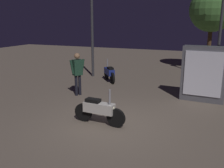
{
  "coord_description": "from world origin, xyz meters",
  "views": [
    {
      "loc": [
        2.66,
        -6.29,
        3.01
      ],
      "look_at": [
        -0.36,
        1.01,
        1.0
      ],
      "focal_mm": 40.04,
      "sensor_mm": 36.0,
      "label": 1
    }
  ],
  "objects_px": {
    "motorcycle_blue_parked_left": "(109,73)",
    "streetlamp_near": "(92,10)",
    "motorcycle_white_foreground": "(99,110)",
    "streetlamp_far": "(222,16)",
    "kiosk_billboard": "(204,74)",
    "person_rider_beside": "(78,70)"
  },
  "relations": [
    {
      "from": "motorcycle_blue_parked_left",
      "to": "streetlamp_near",
      "type": "distance_m",
      "value": 3.46
    },
    {
      "from": "motorcycle_white_foreground",
      "to": "motorcycle_blue_parked_left",
      "type": "height_order",
      "value": "same"
    },
    {
      "from": "motorcycle_blue_parked_left",
      "to": "kiosk_billboard",
      "type": "xyz_separation_m",
      "value": [
        4.54,
        -1.54,
        0.61
      ]
    },
    {
      "from": "motorcycle_white_foreground",
      "to": "streetlamp_far",
      "type": "xyz_separation_m",
      "value": [
        3.16,
        7.59,
        2.78
      ]
    },
    {
      "from": "streetlamp_near",
      "to": "streetlamp_far",
      "type": "xyz_separation_m",
      "value": [
        6.32,
        1.73,
        -0.32
      ]
    },
    {
      "from": "person_rider_beside",
      "to": "streetlamp_near",
      "type": "relative_size",
      "value": 0.31
    },
    {
      "from": "motorcycle_white_foreground",
      "to": "kiosk_billboard",
      "type": "relative_size",
      "value": 0.79
    },
    {
      "from": "kiosk_billboard",
      "to": "motorcycle_blue_parked_left",
      "type": "bearing_deg",
      "value": -15.53
    },
    {
      "from": "streetlamp_near",
      "to": "kiosk_billboard",
      "type": "distance_m",
      "value": 6.77
    },
    {
      "from": "motorcycle_blue_parked_left",
      "to": "streetlamp_near",
      "type": "relative_size",
      "value": 0.24
    },
    {
      "from": "streetlamp_near",
      "to": "person_rider_beside",
      "type": "bearing_deg",
      "value": -72.9
    },
    {
      "from": "person_rider_beside",
      "to": "streetlamp_far",
      "type": "relative_size",
      "value": 0.35
    },
    {
      "from": "motorcycle_white_foreground",
      "to": "streetlamp_far",
      "type": "bearing_deg",
      "value": 69.95
    },
    {
      "from": "motorcycle_white_foreground",
      "to": "streetlamp_far",
      "type": "distance_m",
      "value": 8.68
    },
    {
      "from": "motorcycle_blue_parked_left",
      "to": "person_rider_beside",
      "type": "height_order",
      "value": "person_rider_beside"
    },
    {
      "from": "motorcycle_white_foreground",
      "to": "person_rider_beside",
      "type": "height_order",
      "value": "person_rider_beside"
    },
    {
      "from": "motorcycle_white_foreground",
      "to": "streetlamp_far",
      "type": "height_order",
      "value": "streetlamp_far"
    },
    {
      "from": "motorcycle_white_foreground",
      "to": "streetlamp_near",
      "type": "relative_size",
      "value": 0.29
    },
    {
      "from": "motorcycle_blue_parked_left",
      "to": "streetlamp_near",
      "type": "xyz_separation_m",
      "value": [
        -1.31,
        0.76,
        3.11
      ]
    },
    {
      "from": "streetlamp_far",
      "to": "motorcycle_white_foreground",
      "type": "bearing_deg",
      "value": -112.61
    },
    {
      "from": "motorcycle_blue_parked_left",
      "to": "person_rider_beside",
      "type": "relative_size",
      "value": 0.77
    },
    {
      "from": "motorcycle_white_foreground",
      "to": "person_rider_beside",
      "type": "xyz_separation_m",
      "value": [
        -2.08,
        2.36,
        0.62
      ]
    }
  ]
}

